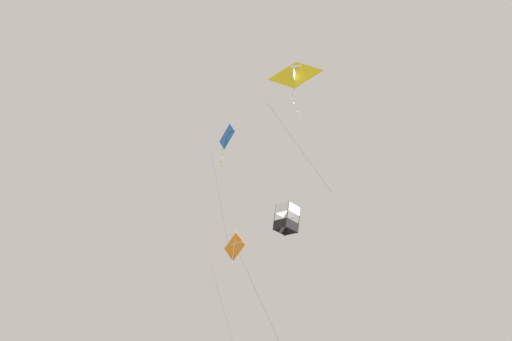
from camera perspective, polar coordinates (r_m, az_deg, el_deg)
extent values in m
cube|color=orange|center=(36.07, -2.41, -8.51)|extent=(1.87, 1.04, 2.09)
cylinder|color=white|center=(36.04, -2.45, -8.49)|extent=(0.23, 0.51, 2.39)
cylinder|color=white|center=(36.11, -2.41, -8.23)|extent=(1.47, 0.94, 0.05)
cylinder|color=#47474C|center=(36.56, -3.04, -17.30)|extent=(2.52, 1.14, 8.56)
pyramid|color=yellow|center=(28.16, 4.39, 10.66)|extent=(2.26, 0.51, 1.40)
cube|color=white|center=(27.95, 4.32, 10.58)|extent=(0.07, 0.69, 0.76)
cube|color=white|center=(28.59, 4.43, 11.53)|extent=(0.56, 0.10, 0.15)
cylinder|color=#47474C|center=(27.60, 4.36, 9.33)|extent=(0.01, 0.01, 0.27)
cube|color=white|center=(27.53, 4.37, 9.09)|extent=(0.17, 0.04, 0.06)
cylinder|color=#47474C|center=(27.46, 4.28, 8.84)|extent=(0.04, 0.09, 0.28)
cube|color=white|center=(27.39, 4.20, 8.60)|extent=(0.17, 0.08, 0.06)
cylinder|color=#47474C|center=(27.35, 4.15, 8.32)|extent=(0.05, 0.07, 0.28)
cube|color=white|center=(27.31, 4.11, 8.04)|extent=(0.15, 0.11, 0.06)
cylinder|color=#47474C|center=(27.23, 4.18, 7.80)|extent=(0.03, 0.08, 0.28)
cube|color=white|center=(27.15, 4.25, 7.56)|extent=(0.07, 0.17, 0.06)
cylinder|color=#47474C|center=(27.08, 4.42, 7.32)|extent=(0.02, 0.15, 0.28)
cube|color=white|center=(27.01, 4.58, 7.07)|extent=(0.13, 0.14, 0.06)
cylinder|color=#47474C|center=(26.93, 4.62, 6.84)|extent=(0.05, 0.05, 0.28)
cube|color=white|center=(26.85, 4.67, 6.60)|extent=(0.16, 0.11, 0.06)
cylinder|color=#47474C|center=(26.80, 4.69, 6.32)|extent=(0.05, 0.02, 0.27)
cube|color=white|center=(26.76, 4.72, 6.04)|extent=(0.15, 0.12, 0.06)
cylinder|color=#47474C|center=(27.98, 4.63, 2.92)|extent=(3.39, 0.56, 5.53)
cube|color=blue|center=(38.00, -3.27, 3.84)|extent=(1.73, 1.52, 2.21)
cylinder|color=green|center=(37.98, -3.31, 3.87)|extent=(0.44, 0.75, 2.50)
cylinder|color=green|center=(38.10, -3.24, 4.10)|extent=(1.30, 1.35, 0.05)
cylinder|color=#47474C|center=(37.22, -3.72, 2.06)|extent=(0.02, 0.05, 0.29)
cube|color=yellow|center=(37.16, -3.69, 1.86)|extent=(0.14, 0.13, 0.06)
cylinder|color=#47474C|center=(37.12, -3.79, 1.64)|extent=(0.03, 0.13, 0.29)
cube|color=yellow|center=(37.08, -3.89, 1.43)|extent=(0.14, 0.13, 0.06)
cylinder|color=#47474C|center=(37.06, -3.96, 1.21)|extent=(0.04, 0.11, 0.29)
cube|color=yellow|center=(37.04, -4.03, 0.98)|extent=(0.17, 0.02, 0.06)
cylinder|color=#47474C|center=(36.96, -3.93, 0.79)|extent=(0.02, 0.14, 0.29)
cube|color=yellow|center=(36.88, -3.84, 0.59)|extent=(0.17, 0.06, 0.06)
cylinder|color=#47474C|center=(36.80, -3.80, 0.40)|extent=(0.05, 0.09, 0.29)
cube|color=yellow|center=(36.72, -3.76, 0.20)|extent=(0.06, 0.17, 0.06)
cylinder|color=#47474C|center=(36.75, -3.99, -3.78)|extent=(1.47, 0.67, 7.72)
cube|color=white|center=(25.37, 2.92, -4.15)|extent=(0.82, 0.53, 0.46)
cube|color=white|center=(25.94, 4.21, -4.86)|extent=(0.82, 0.53, 0.46)
cube|color=white|center=(25.38, 4.31, -4.31)|extent=(0.50, 0.83, 0.62)
cube|color=white|center=(25.94, 2.85, -4.69)|extent=(0.50, 0.83, 0.62)
cube|color=black|center=(25.03, 2.70, -5.97)|extent=(0.82, 0.53, 0.46)
cube|color=black|center=(25.61, 4.02, -6.64)|extent=(0.82, 0.53, 0.46)
cube|color=black|center=(25.04, 4.11, -6.14)|extent=(0.50, 0.83, 0.62)
cube|color=black|center=(25.61, 2.64, -6.48)|extent=(0.50, 0.83, 0.62)
cylinder|color=#332D28|center=(24.91, 3.55, -4.87)|extent=(0.18, 0.27, 1.39)
cylinder|color=#332D28|center=(25.48, 2.09, -5.24)|extent=(0.18, 0.27, 1.39)
cylinder|color=#332D28|center=(25.50, 4.86, -5.56)|extent=(0.18, 0.27, 1.39)
cylinder|color=#332D28|center=(26.06, 3.40, -5.92)|extent=(0.18, 0.27, 1.39)
cylinder|color=#47474C|center=(26.38, 1.11, -15.63)|extent=(2.93, 2.81, 7.48)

